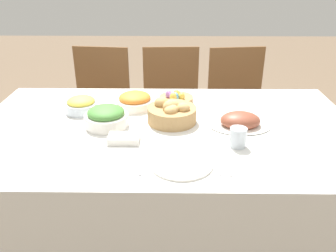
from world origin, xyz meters
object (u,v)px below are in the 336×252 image
Objects in this scene: spoon at (227,164)px; butter_dish at (124,139)px; chair_far_right at (238,106)px; pineapple_bowl at (81,105)px; dinner_plate at (181,163)px; knife at (219,164)px; ham_platter at (240,121)px; chair_far_center at (171,106)px; carrot_bowl at (135,101)px; green_salad_bowl at (106,117)px; bread_basket at (172,113)px; drinking_cup at (238,137)px; chair_far_left at (100,105)px; fork at (143,164)px; egg_basket at (176,99)px.

spoon is 1.22× the size of butter_dish.
chair_far_right is 5.32× the size of pineapple_bowl.
dinner_plate is 1.51× the size of knife.
chair_far_right reaches higher than ham_platter.
carrot_bowl is (-0.20, -0.68, 0.31)m from chair_far_center.
spoon is at bearing -33.35° from green_salad_bowl.
ham_platter is 0.38m from spoon.
knife is (0.19, -0.41, -0.05)m from bread_basket.
knife is at bearing 0.00° from dinner_plate.
chair_far_center is at bearing 90.29° from bread_basket.
drinking_cup reaches higher than knife.
butter_dish reaches higher than dinner_plate.
carrot_bowl is (0.28, 0.07, -0.00)m from pineapple_bowl.
spoon is at bearing -54.38° from carrot_bowl.
green_salad_bowl is (0.23, -0.91, 0.31)m from chair_far_left.
spoon is 0.48m from butter_dish.
chair_far_left is 1.50m from knife.
pineapple_bowl is 0.86m from drinking_cup.
fork and knife have the same top height.
spoon is at bearing -73.16° from egg_basket.
egg_basket is 0.53m from butter_dish.
ham_platter reaches higher than dinner_plate.
carrot_bowl is 0.71m from knife.
egg_basket is 0.69m from spoon.
knife is (0.17, -0.66, -0.02)m from egg_basket.
bread_basket reaches higher than butter_dish.
ham_platter is 1.47× the size of carrot_bowl.
carrot_bowl is at bearing -142.37° from chair_far_right.
chair_far_right is at bearing 79.41° from drinking_cup.
dinner_plate is (-0.46, -1.27, 0.27)m from chair_far_right.
pineapple_bowl is 0.29m from carrot_bowl.
drinking_cup is (0.84, -1.12, 0.31)m from chair_far_left.
fork is at bearing -61.90° from butter_dish.
ham_platter is at bearing -11.63° from pineapple_bowl.
carrot_bowl is 2.34× the size of drinking_cup.
chair_far_left is 3.55× the size of dinner_plate.
bread_basket is 0.28m from carrot_bowl.
spoon is (0.71, -0.53, -0.04)m from pineapple_bowl.
egg_basket is at bearing 15.02° from pineapple_bowl.
carrot_bowl reaches higher than spoon.
chair_far_left is 1.07m from bread_basket.
chair_far_left reaches higher than egg_basket.
chair_far_center is 1.19m from drinking_cup.
ham_platter is 0.47m from dinner_plate.
drinking_cup is (0.49, -0.44, 0.00)m from carrot_bowl.
drinking_cup is at bearing -3.82° from butter_dish.
chair_far_right is 1.02m from carrot_bowl.
bread_basket is at bearing -42.94° from carrot_bowl.
carrot_bowl is 0.66m from drinking_cup.
drinking_cup is at bearing -18.23° from green_salad_bowl.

